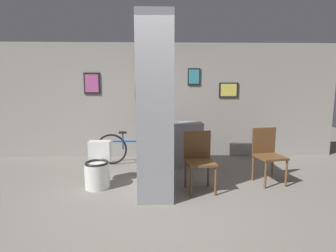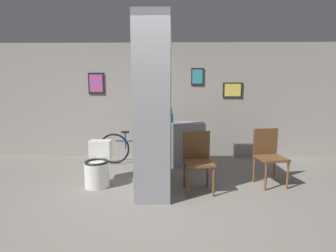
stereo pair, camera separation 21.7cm
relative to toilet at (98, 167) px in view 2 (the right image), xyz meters
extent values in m
plane|color=slate|center=(1.08, -0.73, -0.30)|extent=(14.00, 14.00, 0.00)
cube|color=gray|center=(1.08, 1.90, 1.00)|extent=(8.00, 0.06, 2.60)
cube|color=black|center=(-0.52, 1.86, 1.40)|extent=(0.36, 0.02, 0.48)
cube|color=#B24C8C|center=(-0.52, 1.85, 1.40)|extent=(0.30, 0.01, 0.39)
cube|color=black|center=(2.58, 1.86, 1.25)|extent=(0.44, 0.02, 0.34)
cube|color=#E0CC4C|center=(2.58, 1.85, 1.25)|extent=(0.36, 0.01, 0.28)
cube|color=black|center=(1.78, 1.86, 1.55)|extent=(0.28, 0.02, 0.38)
cube|color=teal|center=(1.78, 1.85, 1.55)|extent=(0.23, 0.01, 0.31)
cube|color=gray|center=(0.95, -0.08, 1.00)|extent=(0.51, 1.28, 2.60)
cylinder|color=#593319|center=(0.69, -0.34, 1.25)|extent=(0.03, 0.40, 0.40)
cylinder|color=red|center=(0.67, -0.34, 1.25)|extent=(0.01, 0.07, 0.07)
cube|color=gray|center=(1.31, 1.14, 0.15)|extent=(1.13, 0.44, 0.90)
cylinder|color=silver|center=(0.00, -0.06, -0.10)|extent=(0.39, 0.39, 0.40)
torus|color=black|center=(0.00, -0.06, 0.11)|extent=(0.38, 0.38, 0.04)
cube|color=silver|center=(0.00, 0.19, 0.25)|extent=(0.35, 0.20, 0.32)
cylinder|color=brown|center=(1.47, -0.47, -0.08)|extent=(0.04, 0.04, 0.44)
cylinder|color=brown|center=(1.84, -0.42, -0.08)|extent=(0.04, 0.04, 0.44)
cylinder|color=brown|center=(1.43, -0.09, -0.08)|extent=(0.04, 0.04, 0.44)
cylinder|color=brown|center=(1.80, -0.05, -0.08)|extent=(0.04, 0.04, 0.44)
cube|color=brown|center=(1.63, -0.26, 0.16)|extent=(0.48, 0.48, 0.04)
cube|color=brown|center=(1.61, -0.06, 0.40)|extent=(0.43, 0.08, 0.44)
cylinder|color=brown|center=(2.70, -0.17, -0.08)|extent=(0.04, 0.04, 0.44)
cylinder|color=brown|center=(3.07, -0.10, -0.08)|extent=(0.04, 0.04, 0.44)
cylinder|color=brown|center=(2.63, 0.20, -0.08)|extent=(0.04, 0.04, 0.44)
cylinder|color=brown|center=(3.00, 0.27, -0.08)|extent=(0.04, 0.04, 0.44)
cube|color=brown|center=(2.85, 0.05, 0.16)|extent=(0.51, 0.51, 0.04)
cube|color=brown|center=(2.81, 0.25, 0.40)|extent=(0.43, 0.11, 0.44)
torus|color=black|center=(-0.01, 1.25, 0.02)|extent=(0.65, 0.04, 0.65)
torus|color=black|center=(0.96, 1.25, 0.02)|extent=(0.65, 0.04, 0.65)
cylinder|color=#194C8C|center=(0.48, 1.25, 0.19)|extent=(0.89, 0.04, 0.04)
cylinder|color=#194C8C|center=(0.23, 1.25, 0.19)|extent=(0.03, 0.03, 0.34)
cylinder|color=#194C8C|center=(0.91, 1.25, 0.19)|extent=(0.03, 0.03, 0.31)
cube|color=black|center=(0.23, 1.25, 0.38)|extent=(0.16, 0.06, 0.04)
cylinder|color=#262626|center=(0.91, 1.25, 0.34)|extent=(0.03, 0.42, 0.03)
cylinder|color=#19598C|center=(1.20, 1.07, 0.69)|extent=(0.07, 0.07, 0.19)
cylinder|color=#19598C|center=(1.20, 1.07, 0.83)|extent=(0.03, 0.03, 0.08)
sphere|color=#333333|center=(1.20, 1.07, 0.88)|extent=(0.03, 0.03, 0.03)
camera|label=1|loc=(1.03, -4.14, 1.30)|focal=28.00mm
camera|label=2|loc=(1.25, -4.14, 1.30)|focal=28.00mm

